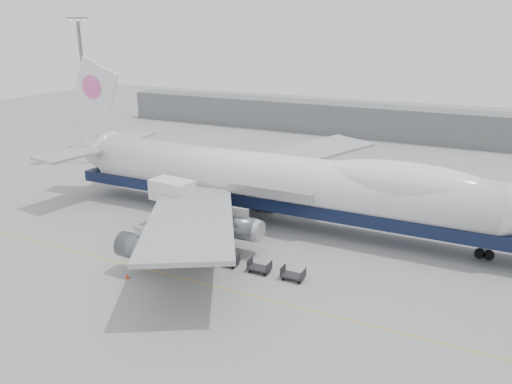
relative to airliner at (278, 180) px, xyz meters
The scene contains 13 objects.
ground 13.27m from the airliner, 93.08° to the right, with size 260.00×260.00×0.00m, color gray.
apron_line 18.87m from the airliner, 92.05° to the right, with size 60.00×0.15×0.01m, color gold.
hangar 59.01m from the airliner, 100.40° to the left, with size 110.00×8.00×7.00m, color slate.
floodlight_mast 45.14m from the airliner, 164.28° to the left, with size 2.40×2.40×25.43m.
airliner is the anchor object (origin of this frame).
catering_truck 13.34m from the airliner, 145.35° to the right, with size 5.90×4.34×6.24m.
traffic_cone 22.40m from the airliner, 110.06° to the right, with size 0.35×0.35×0.52m.
dolly_0 18.06m from the airliner, 129.01° to the right, with size 2.30×1.35×1.30m.
dolly_1 16.10m from the airliner, 118.18° to the right, with size 2.30×1.35×1.30m.
dolly_2 14.82m from the airliner, 104.67° to the right, with size 2.30×1.35×1.30m.
dolly_3 14.40m from the airliner, 89.29° to the right, with size 2.30×1.35×1.30m.
dolly_4 14.90m from the airliner, 74.01° to the right, with size 2.30×1.35×1.30m.
dolly_5 16.26m from the airliner, 60.72° to the right, with size 2.30×1.35×1.30m.
Camera 1 is at (24.33, -42.84, 23.90)m, focal length 35.00 mm.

